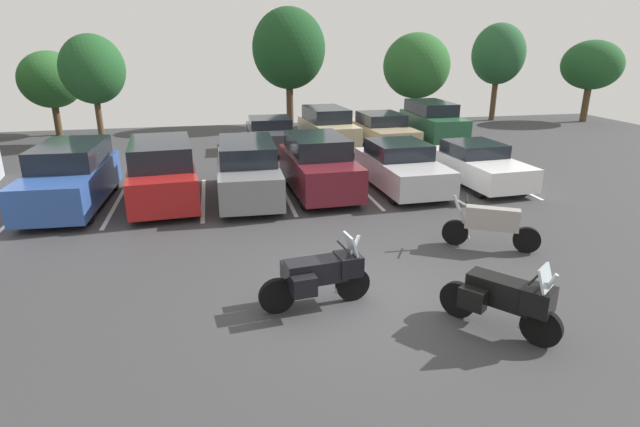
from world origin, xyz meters
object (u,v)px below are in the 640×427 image
Objects in this scene: car_red at (163,173)px; car_white at (477,164)px; motorcycle_touring at (320,274)px; car_maroon at (318,166)px; motorcycle_third at (491,224)px; car_far_charcoal at (271,134)px; car_silver at (401,167)px; motorcycle_second at (504,297)px; car_far_green at (432,123)px; car_far_tan at (382,130)px; car_far_champagne at (327,129)px; car_blue at (70,177)px; car_grey at (248,170)px.

car_red is 1.02× the size of car_white.
car_maroon is (1.48, 7.30, 0.27)m from motorcycle_touring.
car_red is 10.43m from car_white.
car_far_charcoal reaches higher than motorcycle_third.
car_white is (2.80, 0.09, -0.06)m from car_silver.
car_maroon is at bearing 78.54° from motorcycle_touring.
motorcycle_second is 0.38× the size of car_far_green.
motorcycle_touring is 15.49m from car_far_tan.
motorcycle_second is (2.85, -1.53, 0.01)m from motorcycle_touring.
car_maroon reaches higher than motorcycle_touring.
car_far_champagne is at bearing 76.85° from motorcycle_touring.
car_maroon is at bearing -122.48° from car_far_tan.
car_white is at bearing 64.44° from motorcycle_second.
car_blue is 1.01× the size of car_far_tan.
car_far_champagne is at bearing 75.10° from car_maroon.
car_blue is at bearing 175.34° from car_red.
car_far_charcoal is at bearing 179.46° from car_far_tan.
car_blue is 1.07× the size of car_red.
motorcycle_touring is 0.50× the size of car_far_charcoal.
car_far_green is at bearing 1.23° from car_far_charcoal.
car_blue is at bearing 128.72° from motorcycle_touring.
car_blue is at bearing 151.99° from motorcycle_third.
motorcycle_third is at bearing -87.16° from car_silver.
motorcycle_second is at bearing -99.24° from car_silver.
car_maroon is at bearing -179.92° from car_white.
car_red is at bearing -148.66° from car_far_green.
car_far_charcoal reaches higher than motorcycle_second.
motorcycle_third is at bearing 22.60° from motorcycle_touring.
car_red reaches higher than motorcycle_second.
car_far_tan is 2.62m from car_far_green.
car_far_green reaches higher than car_blue.
car_grey is (-5.32, 5.38, 0.28)m from motorcycle_third.
motorcycle_second is 0.36× the size of car_far_tan.
car_white is (2.54, 5.42, 0.07)m from motorcycle_third.
car_red is at bearing 125.13° from motorcycle_second.
car_maroon is 8.31m from car_far_tan.
car_maroon reaches higher than motorcycle_second.
car_far_green is (5.21, 0.25, 0.07)m from car_far_champagne.
car_far_charcoal is (1.52, 7.09, -0.16)m from car_grey.
car_red reaches higher than car_maroon.
car_far_champagne is 0.92× the size of car_far_tan.
car_white is at bearing 0.28° from car_grey.
car_far_tan is (1.67, 7.08, 0.00)m from car_silver.
car_white is 1.04× the size of car_far_charcoal.
motorcycle_touring is at bearing -134.07° from car_white.
car_blue is at bearing -144.06° from car_far_champagne.
car_far_green reaches higher than car_maroon.
car_silver reaches higher than motorcycle_touring.
car_blue is 1.09× the size of car_far_champagne.
car_red is 2.57m from car_grey.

